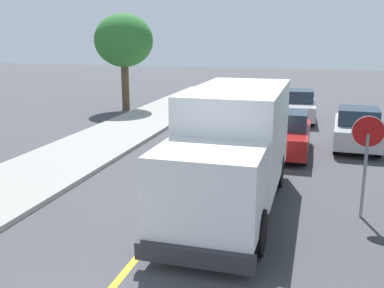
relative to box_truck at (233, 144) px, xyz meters
The scene contains 7 objects.
centre_line_yellow 3.32m from the box_truck, 119.66° to the left, with size 0.16×56.00×0.01m, color gold.
box_truck is the anchor object (origin of this frame).
parked_car_near 6.24m from the box_truck, 80.61° to the left, with size 1.82×4.41×1.67m.
parked_car_mid 13.46m from the box_truck, 85.11° to the left, with size 1.98×4.47×1.67m.
parked_van_across 8.83m from the box_truck, 64.31° to the left, with size 2.00×4.48×1.67m.
stop_sign 3.36m from the box_truck, ahead, with size 0.80×0.10×2.65m.
street_tree_down_block 17.29m from the box_truck, 123.52° to the left, with size 3.57×3.57×5.87m.
Camera 1 is at (3.42, -3.78, 4.59)m, focal length 41.45 mm.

